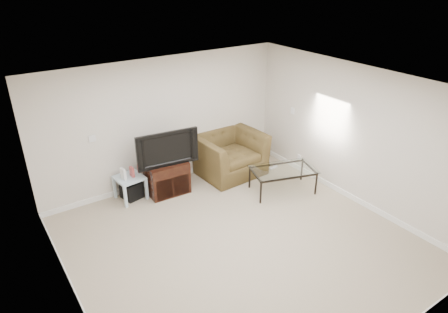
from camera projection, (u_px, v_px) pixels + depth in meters
floor at (240, 242)px, 6.34m from camera, size 5.00×5.00×0.00m
ceiling at (244, 89)px, 5.25m from camera, size 5.00×5.00×0.00m
wall_back at (164, 122)px, 7.65m from camera, size 5.00×0.02×2.50m
wall_left at (65, 231)px, 4.53m from camera, size 0.02×5.00×2.50m
wall_right at (355, 136)px, 7.06m from camera, size 0.02×5.00×2.50m
plate_back at (92, 138)px, 6.94m from camera, size 0.12×0.02×0.12m
plate_right_switch at (293, 111)px, 8.24m from camera, size 0.02×0.09×0.13m
plate_right_outlet at (299, 157)px, 8.43m from camera, size 0.02×0.08×0.12m
tv_stand at (167, 177)px, 7.61m from camera, size 0.78×0.56×0.63m
dvd_player at (167, 169)px, 7.48m from camera, size 0.42×0.30×0.06m
television at (166, 147)px, 7.30m from camera, size 1.10×0.34×0.67m
side_table at (130, 188)px, 7.43m from camera, size 0.53×0.53×0.46m
subwoofer at (132, 190)px, 7.49m from camera, size 0.39×0.39×0.33m
game_console at (123, 174)px, 7.20m from camera, size 0.06×0.16×0.21m
game_case at (132, 172)px, 7.31m from camera, size 0.05×0.14×0.18m
recliner at (229, 147)px, 8.22m from camera, size 1.37×0.92×1.16m
coffee_table at (282, 180)px, 7.68m from camera, size 1.36×1.02×0.47m
remote at (273, 167)px, 7.61m from camera, size 0.19×0.07×0.02m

